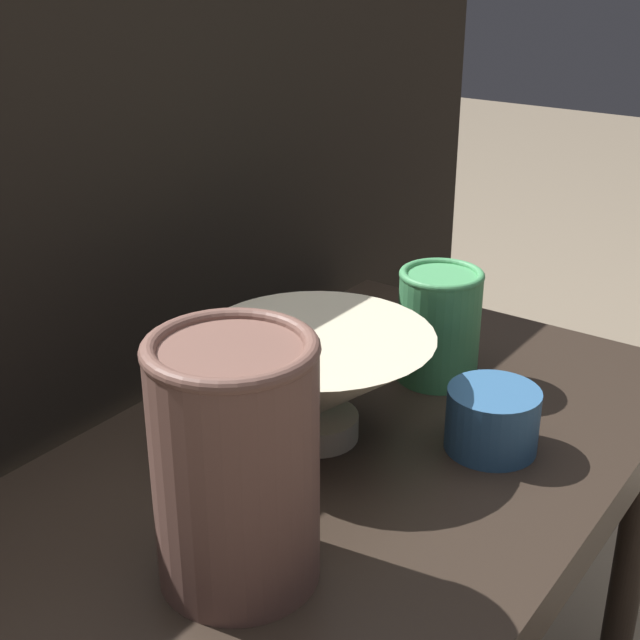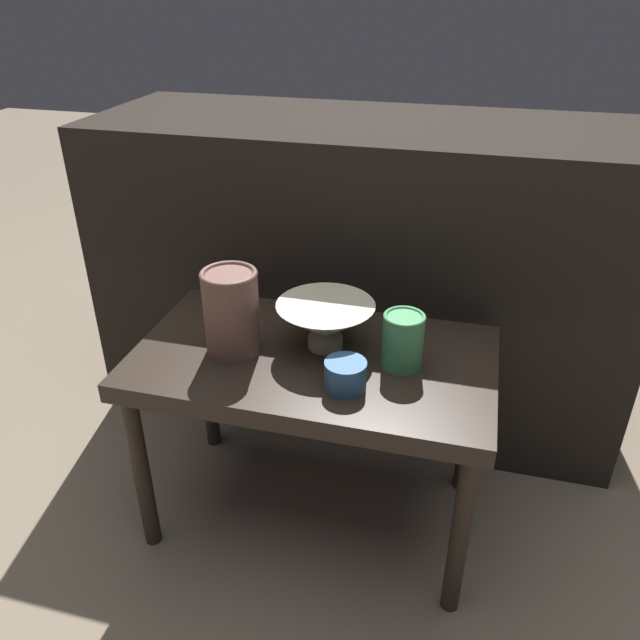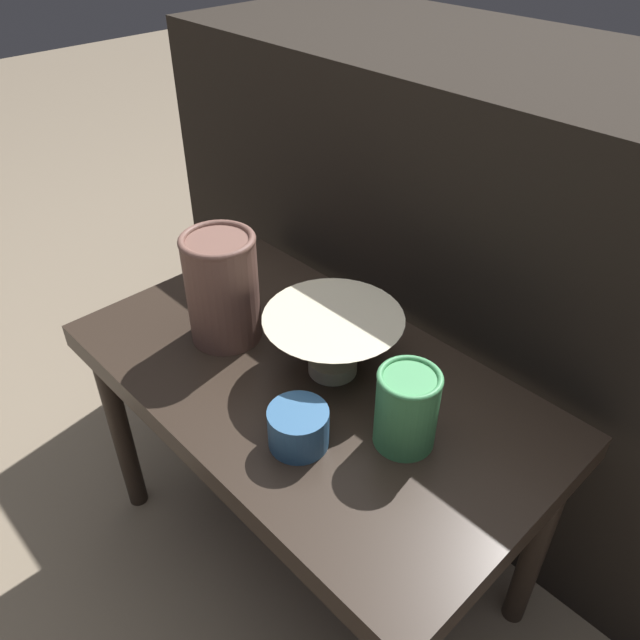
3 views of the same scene
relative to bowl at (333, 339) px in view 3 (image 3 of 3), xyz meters
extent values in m
plane|color=#7F705B|center=(-0.02, -0.04, -0.50)|extent=(8.00, 8.00, 0.00)
cube|color=#2D231C|center=(-0.02, -0.04, -0.08)|extent=(0.73, 0.41, 0.04)
cylinder|color=#2D231C|center=(-0.34, -0.21, -0.30)|extent=(0.04, 0.04, 0.40)
cylinder|color=#2D231C|center=(-0.34, 0.14, -0.30)|extent=(0.04, 0.04, 0.40)
cylinder|color=#2D231C|center=(0.31, 0.14, -0.30)|extent=(0.04, 0.04, 0.40)
cube|color=black|center=(-0.02, 0.47, -0.10)|extent=(1.37, 0.50, 0.80)
cylinder|color=beige|center=(0.00, 0.00, -0.05)|extent=(0.07, 0.07, 0.02)
cone|color=beige|center=(0.00, 0.00, 0.00)|extent=(0.20, 0.20, 0.08)
cylinder|color=brown|center=(-0.18, -0.06, 0.03)|extent=(0.11, 0.11, 0.17)
torus|color=brown|center=(-0.18, -0.06, 0.11)|extent=(0.11, 0.11, 0.01)
cylinder|color=#47995B|center=(0.16, -0.03, 0.00)|extent=(0.08, 0.08, 0.11)
torus|color=#47995B|center=(0.16, -0.03, 0.05)|extent=(0.08, 0.08, 0.01)
cylinder|color=#33608E|center=(0.07, -0.13, -0.03)|extent=(0.08, 0.08, 0.06)
camera|label=1|loc=(-0.55, -0.39, 0.35)|focal=50.00mm
camera|label=2|loc=(0.27, -1.06, 0.62)|focal=35.00mm
camera|label=3|loc=(0.49, -0.49, 0.55)|focal=35.00mm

